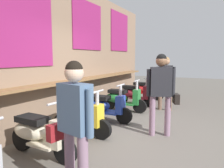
% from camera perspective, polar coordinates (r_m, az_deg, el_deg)
% --- Properties ---
extents(ground_plane, '(28.08, 28.08, 0.00)m').
position_cam_1_polar(ground_plane, '(4.66, 6.14, -13.24)').
color(ground_plane, '#605B54').
extents(market_stall_facade, '(10.03, 0.61, 3.49)m').
position_cam_1_polar(market_stall_facade, '(5.42, -14.23, 8.27)').
color(market_stall_facade, '#7F6651').
rests_on(market_stall_facade, ground_plane).
extents(scooter_cream, '(0.48, 1.40, 0.97)m').
position_cam_1_polar(scooter_cream, '(3.79, -19.07, -12.19)').
color(scooter_cream, beige).
rests_on(scooter_cream, ground_plane).
extents(scooter_yellow, '(0.46, 1.40, 0.97)m').
position_cam_1_polar(scooter_yellow, '(4.59, -9.12, -8.54)').
color(scooter_yellow, gold).
rests_on(scooter_yellow, ground_plane).
extents(scooter_blue, '(0.46, 1.40, 0.97)m').
position_cam_1_polar(scooter_blue, '(5.48, -2.40, -5.88)').
color(scooter_blue, '#233D9E').
rests_on(scooter_blue, ground_plane).
extents(scooter_green, '(0.46, 1.40, 0.97)m').
position_cam_1_polar(scooter_green, '(6.48, 2.51, -3.87)').
color(scooter_green, '#237533').
rests_on(scooter_green, ground_plane).
extents(scooter_maroon, '(0.47, 1.40, 0.97)m').
position_cam_1_polar(scooter_maroon, '(7.39, 5.68, -2.55)').
color(scooter_maroon, maroon).
rests_on(scooter_maroon, ground_plane).
extents(scooter_red, '(0.46, 1.40, 0.97)m').
position_cam_1_polar(scooter_red, '(8.45, 8.45, -1.38)').
color(scooter_red, red).
rests_on(scooter_red, ground_plane).
extents(shopper_with_handbag, '(0.32, 0.65, 1.58)m').
position_cam_1_polar(shopper_with_handbag, '(2.47, -10.08, -8.67)').
color(shopper_with_handbag, gray).
rests_on(shopper_with_handbag, ground_plane).
extents(shopper_browsing, '(0.45, 0.65, 1.69)m').
position_cam_1_polar(shopper_browsing, '(4.46, 13.04, -0.62)').
color(shopper_browsing, gray).
rests_on(shopper_browsing, ground_plane).
extents(shopper_passing, '(0.28, 0.55, 1.64)m').
position_cam_1_polar(shopper_passing, '(6.71, 14.09, 1.64)').
color(shopper_passing, brown).
rests_on(shopper_passing, ground_plane).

